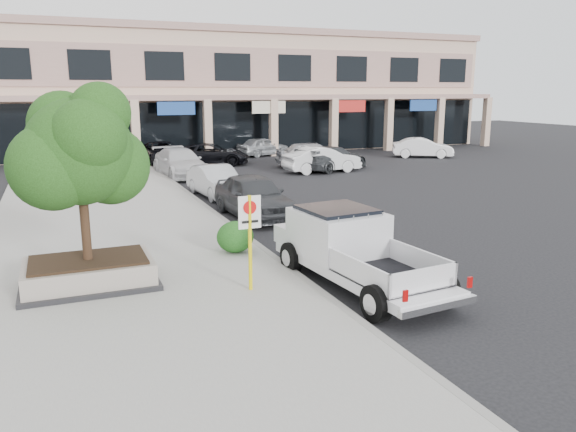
% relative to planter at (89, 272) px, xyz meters
% --- Properties ---
extents(ground, '(120.00, 120.00, 0.00)m').
position_rel_planter_xyz_m(ground, '(6.62, -1.72, -0.48)').
color(ground, black).
rests_on(ground, ground).
extents(sidewalk, '(8.00, 52.00, 0.15)m').
position_rel_planter_xyz_m(sidewalk, '(1.12, 4.28, -0.40)').
color(sidewalk, gray).
rests_on(sidewalk, ground).
extents(curb, '(0.20, 52.00, 0.15)m').
position_rel_planter_xyz_m(curb, '(5.07, 4.28, -0.40)').
color(curb, gray).
rests_on(curb, ground).
extents(strip_mall, '(40.55, 12.43, 9.50)m').
position_rel_planter_xyz_m(strip_mall, '(14.62, 32.21, 4.27)').
color(strip_mall, '#D2A893').
rests_on(strip_mall, ground).
extents(planter, '(3.20, 2.20, 0.68)m').
position_rel_planter_xyz_m(planter, '(0.00, 0.00, 0.00)').
color(planter, black).
rests_on(planter, sidewalk).
extents(planter_tree, '(2.90, 2.55, 4.00)m').
position_rel_planter_xyz_m(planter_tree, '(0.13, 0.15, 2.94)').
color(planter_tree, '#2F2112').
rests_on(planter_tree, planter).
extents(no_parking_sign, '(0.55, 0.09, 2.30)m').
position_rel_planter_xyz_m(no_parking_sign, '(3.56, -1.80, 1.16)').
color(no_parking_sign, yellow).
rests_on(no_parking_sign, sidewalk).
extents(hedge, '(1.10, 0.99, 0.93)m').
position_rel_planter_xyz_m(hedge, '(4.16, 1.38, 0.14)').
color(hedge, '#184814').
rests_on(hedge, sidewalk).
extents(pickup_truck, '(2.71, 6.05, 1.85)m').
position_rel_planter_xyz_m(pickup_truck, '(6.27, -2.28, 0.45)').
color(pickup_truck, silver).
rests_on(pickup_truck, ground).
extents(curb_car_a, '(2.22, 4.98, 1.66)m').
position_rel_planter_xyz_m(curb_car_a, '(6.45, 6.25, 0.36)').
color(curb_car_a, '#2F3135').
rests_on(curb_car_a, ground).
extents(curb_car_b, '(1.91, 4.49, 1.44)m').
position_rel_planter_xyz_m(curb_car_b, '(6.23, 10.94, 0.24)').
color(curb_car_b, '#AEB1B7').
rests_on(curb_car_b, ground).
extents(curb_car_c, '(2.61, 5.53, 1.56)m').
position_rel_planter_xyz_m(curb_car_c, '(6.03, 17.90, 0.30)').
color(curb_car_c, silver).
rests_on(curb_car_c, ground).
extents(curb_car_d, '(2.96, 5.58, 1.49)m').
position_rel_planter_xyz_m(curb_car_d, '(6.04, 23.48, 0.27)').
color(curb_car_d, black).
rests_on(curb_car_d, ground).
extents(lot_car_a, '(5.04, 2.67, 1.63)m').
position_rel_planter_xyz_m(lot_car_a, '(14.77, 18.68, 0.34)').
color(lot_car_a, '#A1A4A9').
rests_on(lot_car_a, ground).
extents(lot_car_b, '(4.72, 1.80, 1.54)m').
position_rel_planter_xyz_m(lot_car_b, '(14.21, 16.22, 0.29)').
color(lot_car_b, silver).
rests_on(lot_car_b, ground).
extents(lot_car_c, '(5.50, 3.92, 1.48)m').
position_rel_planter_xyz_m(lot_car_c, '(15.21, 16.76, 0.26)').
color(lot_car_c, '#313336').
rests_on(lot_car_c, ground).
extents(lot_car_d, '(5.57, 3.90, 1.41)m').
position_rel_planter_xyz_m(lot_car_d, '(8.93, 22.05, 0.23)').
color(lot_car_d, black).
rests_on(lot_car_d, ground).
extents(lot_car_e, '(4.43, 2.84, 1.40)m').
position_rel_planter_xyz_m(lot_car_e, '(13.85, 25.55, 0.23)').
color(lot_car_e, '#A7ABAF').
rests_on(lot_car_e, ground).
extents(lot_car_f, '(4.51, 3.40, 1.42)m').
position_rel_planter_xyz_m(lot_car_f, '(24.34, 20.24, 0.24)').
color(lot_car_f, white).
rests_on(lot_car_f, ground).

